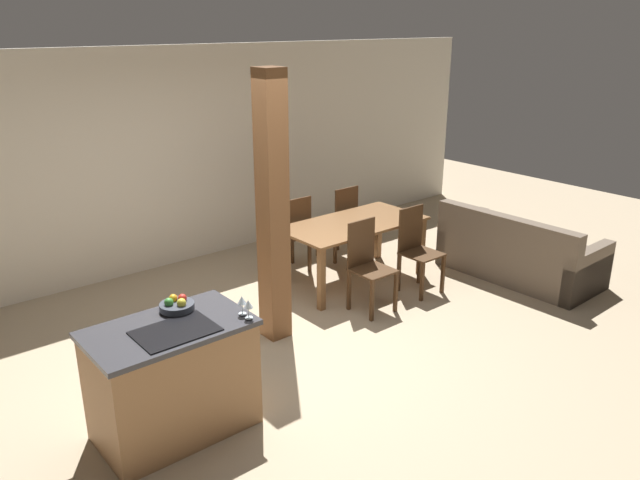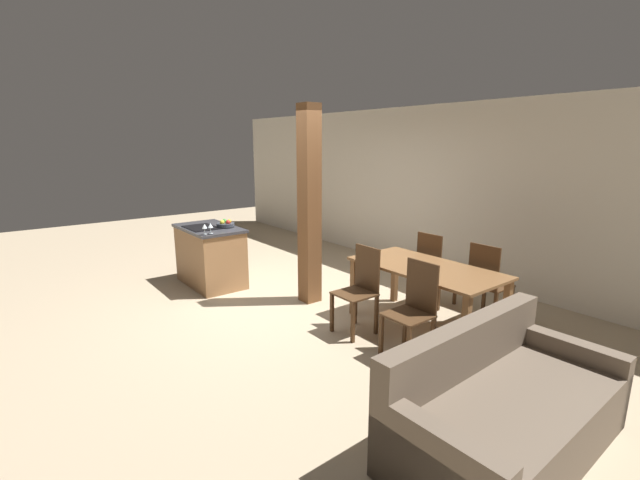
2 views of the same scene
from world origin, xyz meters
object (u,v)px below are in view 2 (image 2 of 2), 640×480
at_px(dining_chair_far_left, 433,268).
at_px(dining_chair_far_right, 488,283).
at_px(dining_table, 425,275).
at_px(couch, 504,411).
at_px(fruit_bowl, 226,224).
at_px(dining_chair_near_right, 413,309).
at_px(wine_glass_near, 204,226).
at_px(timber_post, 309,207).
at_px(dining_chair_near_left, 360,288).
at_px(kitchen_island, 210,256).
at_px(wine_glass_middle, 210,226).

relative_size(dining_chair_far_left, dining_chair_far_right, 1.00).
xyz_separation_m(dining_table, couch, (1.64, -1.18, -0.36)).
height_order(fruit_bowl, dining_chair_near_right, fruit_bowl).
relative_size(wine_glass_near, dining_chair_far_left, 0.15).
xyz_separation_m(dining_chair_far_right, couch, (1.26, -1.84, -0.23)).
relative_size(dining_table, timber_post, 0.66).
height_order(dining_chair_near_left, dining_chair_far_right, same).
height_order(fruit_bowl, dining_chair_near_left, fruit_bowl).
relative_size(fruit_bowl, dining_chair_near_left, 0.27).
xyz_separation_m(dining_chair_near_left, couch, (2.03, -0.52, -0.23)).
distance_m(dining_table, couch, 2.05).
relative_size(kitchen_island, fruit_bowl, 4.47).
height_order(wine_glass_near, dining_chair_far_right, wine_glass_near).
xyz_separation_m(wine_glass_middle, timber_post, (0.97, 0.96, 0.29)).
bearing_deg(dining_chair_far_right, timber_post, 32.00).
distance_m(dining_chair_near_left, couch, 2.11).
distance_m(wine_glass_near, dining_chair_near_left, 2.34).
height_order(dining_chair_near_left, dining_chair_near_right, same).
relative_size(wine_glass_near, dining_chair_near_left, 0.15).
bearing_deg(fruit_bowl, dining_chair_near_right, 7.80).
distance_m(dining_chair_far_right, timber_post, 2.37).
distance_m(kitchen_island, dining_chair_far_right, 3.91).
relative_size(fruit_bowl, wine_glass_near, 1.81).
bearing_deg(dining_chair_far_left, dining_chair_near_left, 90.00).
bearing_deg(timber_post, dining_chair_far_right, 32.00).
distance_m(wine_glass_middle, dining_chair_far_right, 3.62).
bearing_deg(kitchen_island, dining_chair_near_left, 13.62).
distance_m(wine_glass_near, timber_post, 1.46).
bearing_deg(timber_post, kitchen_island, -152.66).
relative_size(wine_glass_middle, timber_post, 0.06).
distance_m(wine_glass_near, wine_glass_middle, 0.09).
bearing_deg(kitchen_island, timber_post, 27.34).
distance_m(wine_glass_middle, dining_chair_near_right, 3.03).
xyz_separation_m(kitchen_island, dining_chair_far_left, (2.61, 1.95, 0.07)).
xyz_separation_m(dining_chair_near_right, timber_post, (-1.90, 0.14, 0.78)).
distance_m(wine_glass_near, couch, 4.21).
height_order(dining_chair_near_left, dining_chair_far_left, same).
bearing_deg(dining_table, dining_chair_near_left, -120.34).
bearing_deg(wine_glass_middle, dining_chair_far_left, 45.64).
relative_size(wine_glass_middle, dining_table, 0.08).
distance_m(dining_chair_far_left, couch, 2.75).
relative_size(kitchen_island, wine_glass_near, 8.11).
bearing_deg(couch, kitchen_island, 90.14).
bearing_deg(couch, dining_table, 53.09).
bearing_deg(dining_chair_near_right, wine_glass_near, -162.42).
distance_m(fruit_bowl, dining_chair_far_left, 3.03).
relative_size(dining_chair_far_left, couch, 0.52).
height_order(wine_glass_near, timber_post, timber_post).
relative_size(dining_table, dining_chair_far_right, 1.75).
relative_size(kitchen_island, timber_post, 0.45).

